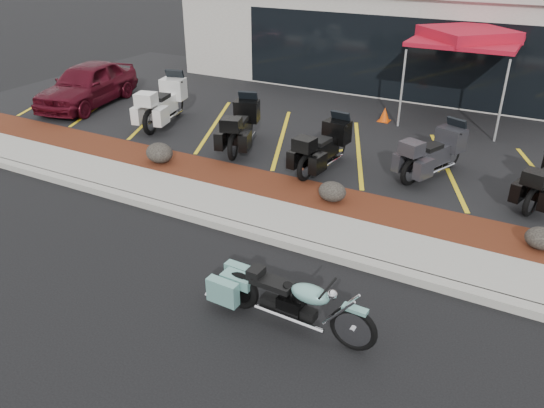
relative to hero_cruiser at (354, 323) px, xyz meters
The scene contains 17 objects.
ground 2.65m from the hero_cruiser, 155.38° to the left, with size 90.00×90.00×0.00m, color black.
curb 3.12m from the hero_cruiser, 140.03° to the left, with size 24.00×0.25×0.15m, color gray.
sidewalk 3.60m from the hero_cruiser, 131.42° to the left, with size 24.00×1.20×0.15m, color gray.
mulch_bed 4.57m from the hero_cruiser, 121.38° to the left, with size 24.00×1.20×0.16m, color #390F0D.
upper_lot 9.59m from the hero_cruiser, 104.32° to the left, with size 26.00×9.60×0.15m, color black.
dealership_building 15.81m from the hero_cruiser, 98.66° to the left, with size 18.00×8.16×4.00m.
boulder_left 7.34m from the hero_cruiser, 149.60° to the left, with size 0.68×0.57×0.48m, color black.
boulder_mid 4.22m from the hero_cruiser, 116.53° to the left, with size 0.58×0.49×0.41m, color black.
boulder_right 4.31m from the hero_cruiser, 61.73° to the left, with size 0.55×0.46×0.39m, color black.
hero_cruiser is the anchor object (origin of this frame).
touring_white 10.74m from the hero_cruiser, 140.13° to the left, with size 2.40×0.92×1.40m, color silver, non-canonical shape.
touring_black_front 8.22m from the hero_cruiser, 130.63° to the left, with size 2.20×0.84×1.28m, color black, non-canonical shape.
touring_black_mid 6.51m from the hero_cruiser, 113.95° to the left, with size 2.09×0.80×1.22m, color black, non-canonical shape.
touring_grey 6.73m from the hero_cruiser, 91.06° to the left, with size 2.09×0.80×1.22m, color #2B2B30, non-canonical shape.
parked_car 13.14m from the hero_cruiser, 150.52° to the left, with size 1.59×3.94×1.34m, color #470A15.
traffic_cone 9.72m from the hero_cruiser, 105.31° to the left, with size 0.32×0.32×0.41m, color #D04306.
popup_canopy 10.68m from the hero_cruiser, 94.21° to the left, with size 3.65×3.65×2.62m.
Camera 1 is at (4.06, -6.50, 5.09)m, focal length 35.00 mm.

